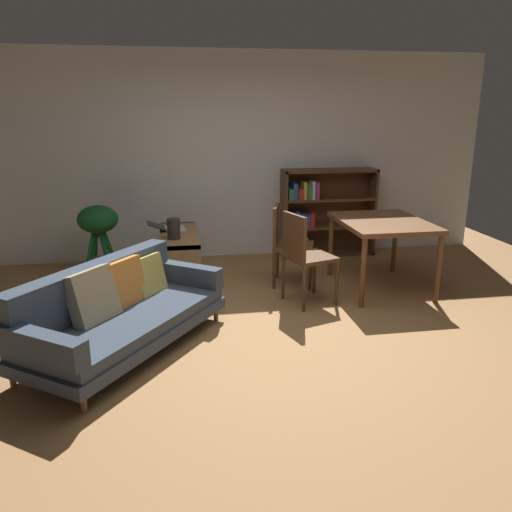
{
  "coord_description": "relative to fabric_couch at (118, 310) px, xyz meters",
  "views": [
    {
      "loc": [
        -0.92,
        -4.15,
        1.96
      ],
      "look_at": [
        -0.14,
        0.48,
        0.6
      ],
      "focal_mm": 35.68,
      "sensor_mm": 36.0,
      "label": 1
    }
  ],
  "objects": [
    {
      "name": "bookshelf",
      "position": [
        2.5,
        2.54,
        0.24
      ],
      "size": [
        1.29,
        0.34,
        1.19
      ],
      "color": "#56351E",
      "rests_on": "ground_plane"
    },
    {
      "name": "dining_table",
      "position": [
        2.77,
        1.06,
        0.36
      ],
      "size": [
        0.92,
        1.17,
        0.78
      ],
      "color": "brown",
      "rests_on": "ground_plane"
    },
    {
      "name": "dining_chair_far",
      "position": [
        1.8,
        0.74,
        0.21
      ],
      "size": [
        0.55,
        0.56,
        0.96
      ],
      "color": "#56351E",
      "rests_on": "ground_plane"
    },
    {
      "name": "media_console",
      "position": [
        0.55,
        1.69,
        -0.06
      ],
      "size": [
        0.44,
        1.22,
        0.57
      ],
      "color": "olive",
      "rests_on": "ground_plane"
    },
    {
      "name": "fabric_couch",
      "position": [
        0.0,
        0.0,
        0.0
      ],
      "size": [
        1.77,
        2.0,
        0.74
      ],
      "color": "brown",
      "rests_on": "ground_plane"
    },
    {
      "name": "ground_plane",
      "position": [
        1.4,
        0.03,
        -0.34
      ],
      "size": [
        8.16,
        8.16,
        0.0
      ],
      "primitive_type": "plane",
      "color": "#9E7042"
    },
    {
      "name": "dining_chair_near",
      "position": [
        1.77,
        1.38,
        0.18
      ],
      "size": [
        0.56,
        0.56,
        0.92
      ],
      "color": "#56351E",
      "rests_on": "ground_plane"
    },
    {
      "name": "back_wall_panel",
      "position": [
        1.4,
        2.73,
        1.01
      ],
      "size": [
        6.8,
        0.1,
        2.7
      ],
      "primitive_type": "cube",
      "color": "silver",
      "rests_on": "ground_plane"
    },
    {
      "name": "desk_speaker",
      "position": [
        0.49,
        1.44,
        0.35
      ],
      "size": [
        0.14,
        0.14,
        0.23
      ],
      "color": "#2D2823",
      "rests_on": "media_console"
    },
    {
      "name": "open_laptop",
      "position": [
        0.43,
        1.91,
        0.26
      ],
      "size": [
        0.48,
        0.34,
        0.1
      ],
      "color": "silver",
      "rests_on": "media_console"
    },
    {
      "name": "potted_floor_plant",
      "position": [
        -0.38,
        1.98,
        0.25
      ],
      "size": [
        0.47,
        0.47,
        0.88
      ],
      "color": "#9E9389",
      "rests_on": "ground_plane"
    }
  ]
}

